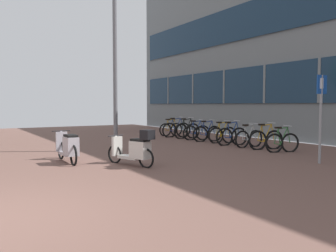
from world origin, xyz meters
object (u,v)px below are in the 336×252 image
bicycle_rack_01 (266,140)px  scooter_mid (135,149)px  bicycle_rack_03 (232,136)px  bicycle_rack_06 (196,132)px  bicycle_rack_04 (223,135)px  bicycle_rack_07 (187,131)px  lamp_post (115,42)px  scooter_near (68,147)px  bicycle_rack_02 (249,138)px  bicycle_rack_09 (171,129)px  bicycle_rack_08 (176,130)px  parking_sign (321,109)px  bicycle_rack_05 (207,134)px  bicycle_rack_00 (282,142)px

bicycle_rack_01 → scooter_mid: bearing=-173.7°
bicycle_rack_03 → bicycle_rack_06: bearing=88.9°
bicycle_rack_04 → bicycle_rack_07: 2.39m
bicycle_rack_03 → bicycle_rack_07: bearing=88.6°
lamp_post → scooter_near: bearing=-142.8°
bicycle_rack_02 → bicycle_rack_07: size_ratio=0.93×
bicycle_rack_09 → scooter_near: 8.70m
bicycle_rack_08 → scooter_mid: (-5.23, -6.16, 0.08)m
scooter_near → parking_sign: bearing=-32.6°
bicycle_rack_01 → lamp_post: 6.20m
bicycle_rack_08 → bicycle_rack_07: bearing=-84.3°
bicycle_rack_02 → bicycle_rack_06: size_ratio=1.04×
bicycle_rack_09 → lamp_post: bearing=-139.7°
bicycle_rack_01 → bicycle_rack_04: bicycle_rack_01 is taller
bicycle_rack_02 → scooter_near: bicycle_rack_02 is taller
bicycle_rack_04 → bicycle_rack_05: bearing=102.0°
bicycle_rack_00 → parking_sign: bearing=-114.0°
bicycle_rack_04 → lamp_post: 5.77m
bicycle_rack_04 → bicycle_rack_08: 3.19m
bicycle_rack_05 → parking_sign: 6.16m
bicycle_rack_04 → parking_sign: size_ratio=0.55×
bicycle_rack_03 → bicycle_rack_05: (0.04, 1.59, -0.01)m
bicycle_rack_01 → bicycle_rack_04: 2.38m
bicycle_rack_02 → bicycle_rack_09: bicycle_rack_09 is taller
bicycle_rack_07 → bicycle_rack_09: bearing=86.4°
bicycle_rack_05 → scooter_mid: 6.48m
bicycle_rack_08 → scooter_near: (-6.55, -4.73, 0.06)m
bicycle_rack_09 → bicycle_rack_00: bearing=-90.9°
bicycle_rack_04 → scooter_near: bearing=-167.1°
bicycle_rack_06 → scooter_near: (-6.59, -3.14, 0.09)m
bicycle_rack_00 → bicycle_rack_05: bearing=90.4°
bicycle_rack_01 → bicycle_rack_09: size_ratio=1.02×
bicycle_rack_00 → lamp_post: 6.49m
bicycle_rack_04 → scooter_mid: size_ratio=0.82×
parking_sign → lamp_post: lamp_post is taller
scooter_near → bicycle_rack_04: bearing=12.9°
bicycle_rack_05 → bicycle_rack_09: bearing=87.5°
bicycle_rack_09 → parking_sign: parking_sign is taller
bicycle_rack_08 → bicycle_rack_06: bearing=-88.3°
bicycle_rack_02 → bicycle_rack_08: bicycle_rack_08 is taller
bicycle_rack_04 → scooter_mid: (-5.44, -2.98, 0.10)m
bicycle_rack_03 → scooter_mid: bicycle_rack_03 is taller
bicycle_rack_06 → scooter_mid: bearing=-139.1°
scooter_near → lamp_post: bearing=37.2°
bicycle_rack_01 → bicycle_rack_06: (-0.11, 3.97, -0.01)m
bicycle_rack_00 → bicycle_rack_03: size_ratio=0.90×
bicycle_rack_05 → bicycle_rack_07: bearing=88.6°
bicycle_rack_04 → scooter_mid: bearing=-151.3°
bicycle_rack_02 → bicycle_rack_03: (-0.12, 0.79, 0.02)m
bicycle_rack_03 → bicycle_rack_05: bearing=88.6°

